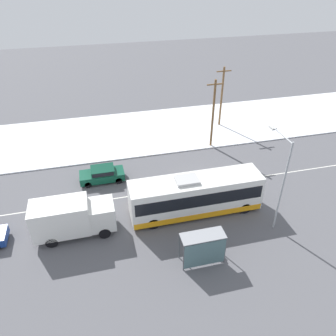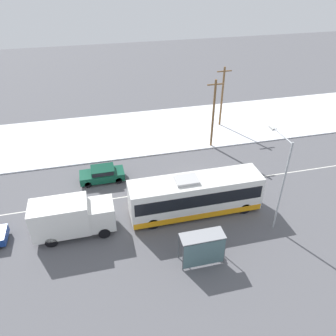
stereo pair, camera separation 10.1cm
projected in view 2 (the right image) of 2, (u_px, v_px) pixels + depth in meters
ground_plane at (201, 186)px, 30.74m from camera, size 120.00×120.00×0.00m
snow_lot at (170, 128)px, 40.62m from camera, size 80.00×11.67×0.12m
lane_marking_center at (201, 186)px, 30.73m from camera, size 60.00×0.12×0.00m
city_bus at (195, 195)px, 26.72m from camera, size 10.82×2.57×3.53m
box_truck at (71, 217)px, 24.63m from camera, size 6.10×2.30×3.06m
sedan_car at (102, 174)px, 31.02m from camera, size 4.15×1.80×1.43m
pedestrian_at_stop at (208, 237)px, 23.66m from camera, size 0.65×0.29×1.81m
bus_shelter at (203, 246)px, 22.17m from camera, size 3.05×1.20×2.40m
streetlamp at (280, 172)px, 23.84m from camera, size 0.36×3.05×7.74m
utility_pole_roadside at (213, 113)px, 34.83m from camera, size 1.80×0.24×7.66m
utility_pole_snowlot at (222, 96)px, 39.36m from camera, size 1.80×0.24×7.38m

